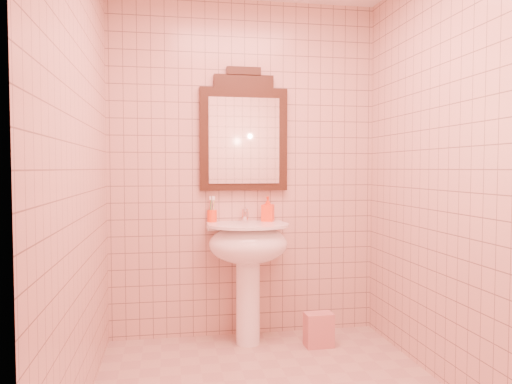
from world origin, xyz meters
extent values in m
cube|color=tan|center=(0.00, 1.10, 1.25)|extent=(2.00, 0.02, 2.50)
cylinder|color=white|center=(-0.01, 0.88, 0.35)|extent=(0.17, 0.17, 0.70)
ellipsoid|color=white|center=(-0.01, 0.86, 0.72)|extent=(0.56, 0.46, 0.28)
cube|color=white|center=(-0.01, 1.03, 0.83)|extent=(0.56, 0.15, 0.05)
cylinder|color=white|center=(-0.01, 0.86, 0.85)|extent=(0.58, 0.58, 0.02)
cylinder|color=white|center=(-0.01, 1.03, 0.91)|extent=(0.04, 0.04, 0.09)
cylinder|color=white|center=(-0.01, 0.97, 0.94)|extent=(0.02, 0.10, 0.02)
cylinder|color=white|center=(-0.01, 0.92, 0.93)|extent=(0.02, 0.02, 0.04)
cube|color=white|center=(-0.01, 1.04, 0.96)|extent=(0.01, 0.07, 0.01)
cube|color=black|center=(-0.01, 1.08, 1.47)|extent=(0.65, 0.05, 0.76)
cube|color=black|center=(-0.01, 1.08, 1.90)|extent=(0.44, 0.05, 0.09)
cube|color=black|center=(-0.01, 1.08, 1.97)|extent=(0.25, 0.05, 0.06)
cube|color=white|center=(-0.01, 1.05, 1.46)|extent=(0.53, 0.01, 0.63)
cylinder|color=#F83E14|center=(-0.25, 1.05, 0.91)|extent=(0.07, 0.07, 0.09)
cylinder|color=silver|center=(-0.24, 1.05, 0.94)|extent=(0.01, 0.01, 0.16)
cylinder|color=#338CD8|center=(-0.25, 1.06, 0.94)|extent=(0.01, 0.01, 0.16)
cylinder|color=#E5334C|center=(-0.26, 1.06, 0.94)|extent=(0.01, 0.01, 0.16)
cylinder|color=#3FBF59|center=(-0.26, 1.04, 0.94)|extent=(0.01, 0.01, 0.16)
cylinder|color=#D8CC4C|center=(-0.25, 1.03, 0.94)|extent=(0.01, 0.01, 0.16)
imported|color=#FB3B15|center=(0.16, 1.01, 0.96)|extent=(0.11, 0.11, 0.19)
cube|color=#C97677|center=(0.47, 0.74, 0.12)|extent=(0.20, 0.14, 0.24)
camera|label=1|loc=(-0.57, -2.60, 1.26)|focal=35.00mm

